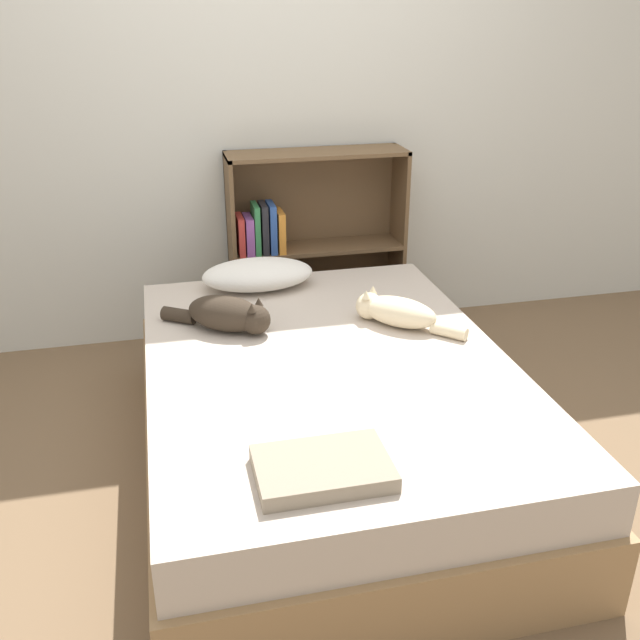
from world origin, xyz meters
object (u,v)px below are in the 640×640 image
cat_light (396,312)px  cat_dark (228,314)px  pillow (258,274)px  bookshelf (308,242)px  bed (328,414)px

cat_light → cat_dark: 0.68m
pillow → bookshelf: bearing=53.9°
bed → cat_dark: 0.57m
cat_light → cat_dark: bearing=35.1°
cat_light → bookshelf: bearing=-37.5°
cat_dark → bed: bearing=-12.7°
bed → bookshelf: bearing=81.3°
cat_light → bed: bearing=79.2°
pillow → bookshelf: size_ratio=0.51×
bed → pillow: size_ratio=3.73×
bed → cat_light: cat_light is taller
pillow → cat_dark: 0.47m
cat_dark → pillow: bearing=100.1°
pillow → cat_dark: bearing=-113.4°
bookshelf → pillow: bearing=-126.1°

